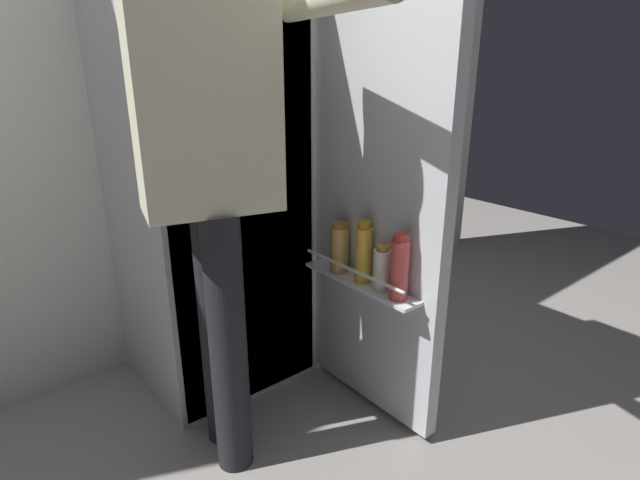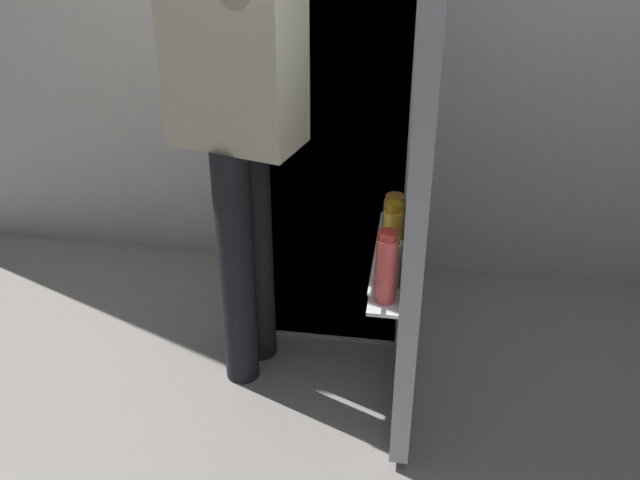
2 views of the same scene
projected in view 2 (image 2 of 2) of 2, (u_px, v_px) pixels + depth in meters
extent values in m
plane|color=gray|center=(308.00, 380.00, 2.62)|extent=(6.79, 6.79, 0.00)
cube|color=silver|center=(330.00, 98.00, 2.65)|extent=(0.64, 0.59, 1.77)
cube|color=white|center=(318.00, 127.00, 2.40)|extent=(0.60, 0.01, 1.73)
cube|color=white|center=(320.00, 115.00, 2.43)|extent=(0.56, 0.09, 0.01)
cube|color=silver|center=(421.00, 169.00, 2.08)|extent=(0.06, 0.62, 1.72)
cube|color=white|center=(389.00, 268.00, 2.26)|extent=(0.09, 0.51, 0.01)
cylinder|color=silver|center=(376.00, 250.00, 2.24)|extent=(0.01, 0.49, 0.01)
cylinder|color=#EDE5CC|center=(391.00, 264.00, 2.14)|extent=(0.06, 0.06, 0.14)
cylinder|color=#B78933|center=(392.00, 240.00, 2.10)|extent=(0.04, 0.04, 0.02)
cylinder|color=tan|center=(394.00, 225.00, 2.31)|extent=(0.07, 0.07, 0.17)
cylinder|color=#996623|center=(395.00, 198.00, 2.27)|extent=(0.06, 0.06, 0.02)
cylinder|color=#DB4C47|center=(386.00, 270.00, 2.05)|extent=(0.06, 0.06, 0.21)
cylinder|color=#B22D28|center=(388.00, 235.00, 1.99)|extent=(0.05, 0.05, 0.02)
cylinder|color=gold|center=(392.00, 240.00, 2.20)|extent=(0.06, 0.06, 0.20)
cylinder|color=#BC8419|center=(394.00, 207.00, 2.14)|extent=(0.05, 0.05, 0.03)
cylinder|color=gold|center=(313.00, 98.00, 2.40)|extent=(0.10, 0.10, 0.11)
cylinder|color=black|center=(256.00, 252.00, 2.55)|extent=(0.12, 0.12, 0.89)
cylinder|color=black|center=(236.00, 272.00, 2.44)|extent=(0.12, 0.12, 0.89)
cube|color=beige|center=(233.00, 42.00, 2.11)|extent=(0.43, 0.31, 0.63)
cylinder|color=beige|center=(264.00, 34.00, 2.28)|extent=(0.08, 0.08, 0.59)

